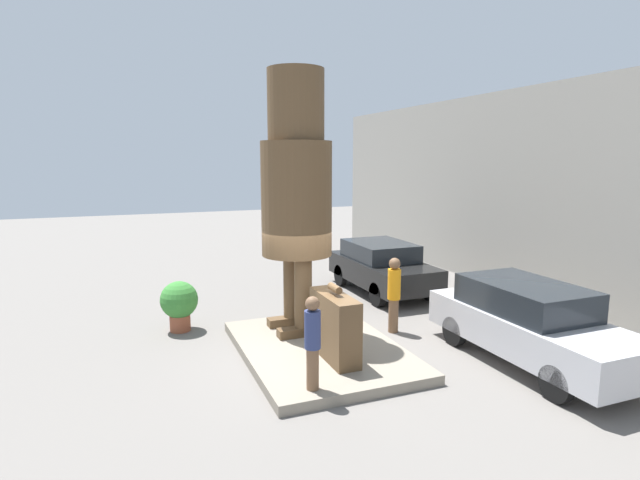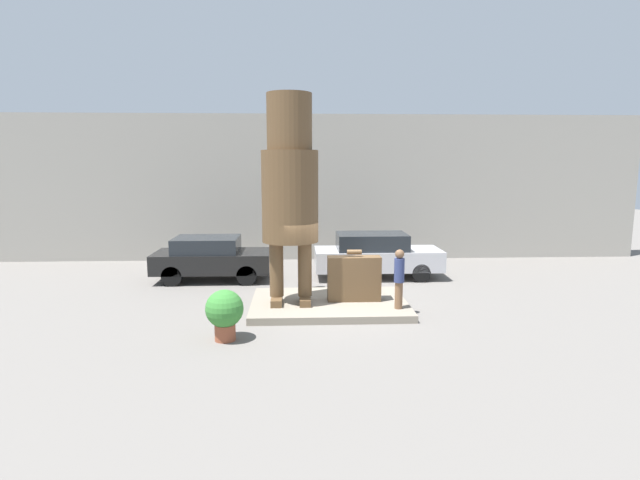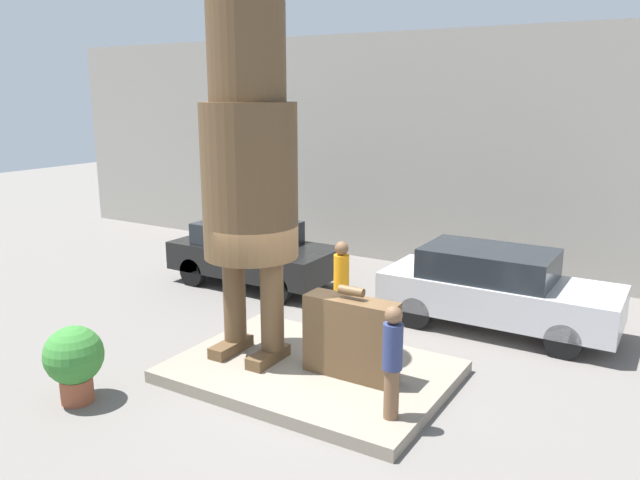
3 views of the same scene
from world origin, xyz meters
TOP-DOWN VIEW (x-y plane):
  - ground_plane at (0.00, 0.00)m, footprint 60.00×60.00m
  - pedestal at (0.00, 0.00)m, footprint 4.45×3.16m
  - building_backdrop at (0.00, 7.66)m, footprint 28.00×0.60m
  - statue_figure at (-1.10, -0.12)m, footprint 1.56×1.56m
  - giant_suitcase at (0.72, 0.03)m, footprint 1.52×0.48m
  - tourist at (1.84, -0.86)m, footprint 0.28×0.28m
  - parked_car_black at (-3.95, 3.63)m, footprint 4.07×1.88m
  - parked_car_silver at (1.95, 3.76)m, footprint 4.54×1.76m
  - planter_pot at (-2.61, -2.58)m, footprint 0.89×0.89m
  - worker_hivis at (-0.64, 2.14)m, footprint 0.31×0.31m

SIDE VIEW (x-z plane):
  - ground_plane at x=0.00m, z-range 0.00..0.00m
  - pedestal at x=0.00m, z-range 0.00..0.20m
  - planter_pot at x=-2.61m, z-range 0.09..1.31m
  - parked_car_black at x=-3.95m, z-range 0.05..1.60m
  - parked_car_silver at x=1.95m, z-range 0.04..1.66m
  - giant_suitcase at x=0.72m, z-range 0.11..1.59m
  - worker_hivis at x=-0.64m, z-range 0.09..1.89m
  - tourist at x=1.84m, z-range 0.28..1.91m
  - building_backdrop at x=0.00m, z-range 0.00..6.17m
  - statue_figure at x=-1.10m, z-range 0.69..6.47m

